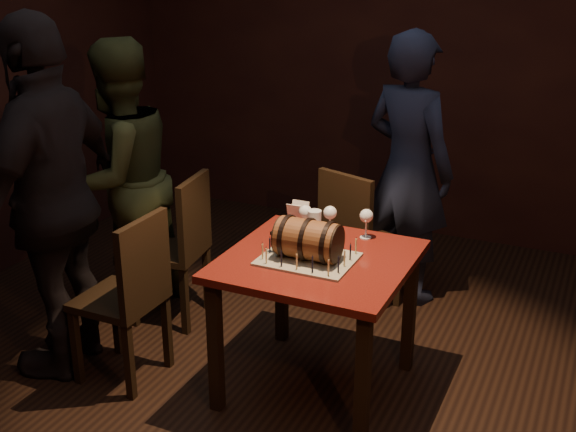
{
  "coord_description": "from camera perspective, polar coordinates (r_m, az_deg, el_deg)",
  "views": [
    {
      "loc": [
        1.36,
        -2.95,
        2.19
      ],
      "look_at": [
        -0.03,
        0.05,
        0.95
      ],
      "focal_mm": 45.0,
      "sensor_mm": 36.0,
      "label": 1
    }
  ],
  "objects": [
    {
      "name": "room_shell",
      "position": [
        3.35,
        0.14,
        6.88
      ],
      "size": [
        5.04,
        5.04,
        2.8
      ],
      "color": "black",
      "rests_on": "ground"
    },
    {
      "name": "pub_table",
      "position": [
        3.62,
        2.37,
        -4.86
      ],
      "size": [
        0.9,
        0.9,
        0.75
      ],
      "color": "#50110D",
      "rests_on": "ground"
    },
    {
      "name": "cake_board",
      "position": [
        3.53,
        1.58,
        -3.42
      ],
      "size": [
        0.45,
        0.35,
        0.01
      ],
      "primitive_type": "cube",
      "color": "gray",
      "rests_on": "pub_table"
    },
    {
      "name": "barrel_cake",
      "position": [
        3.49,
        1.59,
        -1.87
      ],
      "size": [
        0.36,
        0.21,
        0.21
      ],
      "color": "brown",
      "rests_on": "cake_board"
    },
    {
      "name": "birthday_candles",
      "position": [
        3.51,
        1.6,
        -2.73
      ],
      "size": [
        0.4,
        0.3,
        0.09
      ],
      "color": "#EED58E",
      "rests_on": "cake_board"
    },
    {
      "name": "wine_glass_left",
      "position": [
        3.81,
        1.38,
        0.23
      ],
      "size": [
        0.07,
        0.07,
        0.16
      ],
      "color": "silver",
      "rests_on": "pub_table"
    },
    {
      "name": "wine_glass_mid",
      "position": [
        3.81,
        3.34,
        0.16
      ],
      "size": [
        0.07,
        0.07,
        0.16
      ],
      "color": "silver",
      "rests_on": "pub_table"
    },
    {
      "name": "wine_glass_right",
      "position": [
        3.78,
        6.21,
        -0.09
      ],
      "size": [
        0.07,
        0.07,
        0.16
      ],
      "color": "silver",
      "rests_on": "pub_table"
    },
    {
      "name": "pint_of_ale",
      "position": [
        3.78,
        2.1,
        -0.68
      ],
      "size": [
        0.07,
        0.07,
        0.15
      ],
      "color": "silver",
      "rests_on": "pub_table"
    },
    {
      "name": "menu_card",
      "position": [
        3.94,
        0.79,
        0.11
      ],
      "size": [
        0.1,
        0.05,
        0.13
      ],
      "primitive_type": null,
      "color": "white",
      "rests_on": "pub_table"
    },
    {
      "name": "chair_back",
      "position": [
        4.48,
        5.27,
        -1.44
      ],
      "size": [
        0.51,
        0.51,
        0.93
      ],
      "color": "black",
      "rests_on": "ground"
    },
    {
      "name": "chair_left_rear",
      "position": [
        4.4,
        -8.5,
        -1.98
      ],
      "size": [
        0.45,
        0.45,
        0.93
      ],
      "color": "black",
      "rests_on": "ground"
    },
    {
      "name": "chair_left_front",
      "position": [
        3.83,
        -12.34,
        -5.76
      ],
      "size": [
        0.4,
        0.4,
        0.93
      ],
      "color": "black",
      "rests_on": "ground"
    },
    {
      "name": "person_back",
      "position": [
        4.64,
        9.49,
        3.7
      ],
      "size": [
        0.74,
        0.61,
        1.74
      ],
      "primitive_type": "imported",
      "rotation": [
        0.0,
        0.0,
        2.78
      ],
      "color": "#191E32",
      "rests_on": "ground"
    },
    {
      "name": "person_left_rear",
      "position": [
        4.54,
        -13.17,
        2.83
      ],
      "size": [
        0.84,
        0.97,
        1.7
      ],
      "primitive_type": "imported",
      "rotation": [
        0.0,
        0.0,
        -1.83
      ],
      "color": "#363B1D",
      "rests_on": "ground"
    },
    {
      "name": "person_left_front",
      "position": [
        3.92,
        -18.0,
        1.2
      ],
      "size": [
        0.62,
        1.18,
        1.92
      ],
      "primitive_type": "imported",
      "rotation": [
        0.0,
        0.0,
        -1.43
      ],
      "color": "black",
      "rests_on": "ground"
    }
  ]
}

